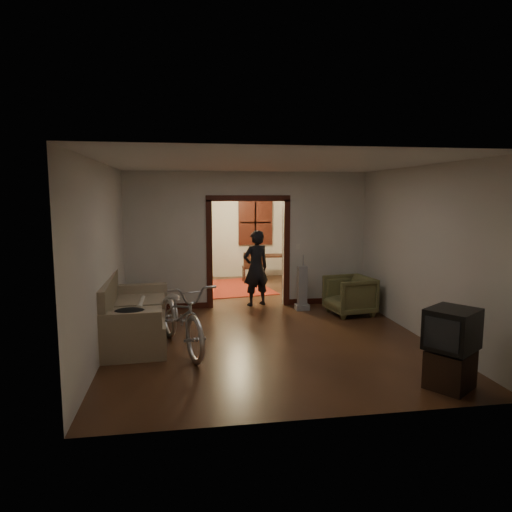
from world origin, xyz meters
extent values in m
cube|color=#341C10|center=(0.00, 0.00, 0.00)|extent=(5.00, 8.50, 0.01)
cube|color=white|center=(0.00, 0.00, 2.80)|extent=(5.00, 8.50, 0.01)
cube|color=beige|center=(0.00, 4.25, 1.40)|extent=(5.00, 0.02, 2.80)
cube|color=beige|center=(-2.50, 0.00, 1.40)|extent=(0.02, 8.50, 2.80)
cube|color=beige|center=(2.50, 0.00, 1.40)|extent=(0.02, 8.50, 2.80)
cube|color=beige|center=(0.00, 0.75, 1.40)|extent=(5.00, 0.14, 2.80)
cube|color=#34120B|center=(0.00, 0.75, 1.10)|extent=(1.74, 0.20, 2.32)
cube|color=black|center=(0.70, 4.21, 1.55)|extent=(0.98, 0.06, 1.28)
sphere|color=#FFE0A5|center=(0.00, 2.50, 2.35)|extent=(0.24, 0.24, 0.24)
cube|color=silver|center=(1.05, 0.68, 1.25)|extent=(0.08, 0.01, 0.12)
cube|color=#786C50|center=(-2.15, -1.21, 0.51)|extent=(1.12, 2.27, 1.02)
cylinder|color=beige|center=(-2.05, -0.91, 0.53)|extent=(0.09, 0.74, 0.09)
ellipsoid|color=black|center=(-2.10, -2.12, 0.68)|extent=(0.47, 0.36, 0.14)
imported|color=silver|center=(-1.38, -1.81, 0.53)|extent=(1.27, 2.14, 1.06)
imported|color=brown|center=(1.86, -0.26, 0.38)|extent=(0.94, 0.93, 0.76)
cube|color=black|center=(1.83, -3.75, 0.23)|extent=(0.68, 0.67, 0.46)
cube|color=black|center=(1.83, -3.75, 0.74)|extent=(0.76, 0.74, 0.49)
cube|color=gray|center=(1.04, 0.23, 0.45)|extent=(0.33, 0.30, 0.90)
imported|color=black|center=(0.17, 0.76, 0.80)|extent=(0.68, 0.56, 1.60)
cube|color=maroon|center=(-0.14, 2.67, 0.01)|extent=(2.08, 2.52, 0.02)
cube|color=#1C2F1E|center=(-1.32, 3.75, 0.96)|extent=(1.03, 0.69, 1.91)
sphere|color=#1E5972|center=(-1.32, 3.75, 1.94)|extent=(0.25, 0.25, 0.25)
cube|color=black|center=(1.16, 3.54, 0.35)|extent=(0.97, 0.59, 0.69)
cube|color=black|center=(0.40, 3.27, 0.42)|extent=(0.41, 0.41, 0.83)
camera|label=1|loc=(-1.33, -8.59, 2.33)|focal=32.00mm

